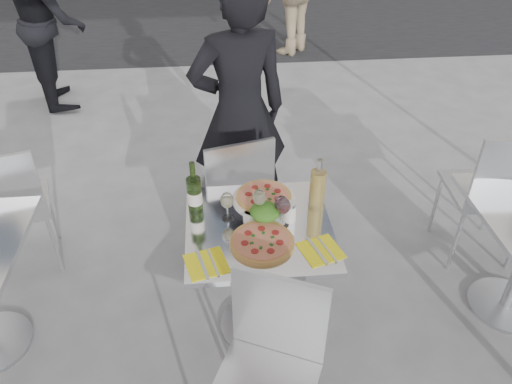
{
  "coord_description": "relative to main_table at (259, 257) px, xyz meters",
  "views": [
    {
      "loc": [
        -0.19,
        -1.89,
        2.34
      ],
      "look_at": [
        0.0,
        0.15,
        0.85
      ],
      "focal_mm": 35.0,
      "sensor_mm": 36.0,
      "label": 1
    }
  ],
  "objects": [
    {
      "name": "ground",
      "position": [
        0.0,
        0.0,
        -0.54
      ],
      "size": [
        80.0,
        80.0,
        0.0
      ],
      "primitive_type": "plane",
      "color": "slate"
    },
    {
      "name": "street_asphalt",
      "position": [
        0.0,
        6.5,
        -0.54
      ],
      "size": [
        24.0,
        5.0,
        0.0
      ],
      "primitive_type": "cube",
      "color": "black",
      "rests_on": "ground"
    },
    {
      "name": "main_table",
      "position": [
        0.0,
        0.0,
        0.0
      ],
      "size": [
        0.72,
        0.72,
        0.75
      ],
      "color": "#B7BABF",
      "rests_on": "ground"
    },
    {
      "name": "chair_far",
      "position": [
        -0.08,
        0.62,
        0.01
      ],
      "size": [
        0.51,
        0.52,
        0.92
      ],
      "rotation": [
        0.0,
        0.0,
        3.4
      ],
      "color": "silver",
      "rests_on": "ground"
    },
    {
      "name": "chair_near",
      "position": [
        -0.01,
        -0.62,
        0.0
      ],
      "size": [
        0.56,
        0.56,
        0.91
      ],
      "rotation": [
        0.0,
        0.0,
        -0.43
      ],
      "color": "silver",
      "rests_on": "ground"
    },
    {
      "name": "side_chair_lfar",
      "position": [
        -1.43,
        0.59,
        0.01
      ],
      "size": [
        0.52,
        0.53,
        0.93
      ],
      "rotation": [
        0.0,
        0.0,
        3.42
      ],
      "color": "silver",
      "rests_on": "ground"
    },
    {
      "name": "side_chair_rfar",
      "position": [
        1.48,
        0.42,
        0.05
      ],
      "size": [
        0.48,
        0.49,
        0.99
      ],
      "rotation": [
        0.0,
        0.0,
        3.08
      ],
      "color": "silver",
      "rests_on": "ground"
    },
    {
      "name": "woman_diner",
      "position": [
        -0.03,
        0.98,
        0.34
      ],
      "size": [
        0.72,
        0.55,
        1.76
      ],
      "primitive_type": "imported",
      "rotation": [
        0.0,
        0.0,
        3.36
      ],
      "color": "black",
      "rests_on": "ground"
    },
    {
      "name": "pedestrian_a",
      "position": [
        -1.75,
        3.2,
        0.31
      ],
      "size": [
        0.87,
        0.99,
        1.69
      ],
      "primitive_type": "imported",
      "rotation": [
        0.0,
        0.0,
        1.9
      ],
      "color": "black",
      "rests_on": "ground"
    },
    {
      "name": "pizza_near",
      "position": [
        0.0,
        -0.13,
        0.22
      ],
      "size": [
        0.31,
        0.31,
        0.02
      ],
      "color": "tan",
      "rests_on": "main_table"
    },
    {
      "name": "pizza_far",
      "position": [
        0.05,
        0.21,
        0.23
      ],
      "size": [
        0.33,
        0.33,
        0.03
      ],
      "color": "white",
      "rests_on": "main_table"
    },
    {
      "name": "salad_plate",
      "position": [
        0.04,
        0.06,
        0.25
      ],
      "size": [
        0.22,
        0.22,
        0.09
      ],
      "color": "white",
      "rests_on": "main_table"
    },
    {
      "name": "wine_bottle",
      "position": [
        -0.31,
        0.15,
        0.32
      ],
      "size": [
        0.07,
        0.08,
        0.29
      ],
      "color": "#375720",
      "rests_on": "main_table"
    },
    {
      "name": "carafe",
      "position": [
        0.31,
        0.12,
        0.33
      ],
      "size": [
        0.08,
        0.08,
        0.29
      ],
      "color": "#D5B95B",
      "rests_on": "main_table"
    },
    {
      "name": "sugar_shaker",
      "position": [
        0.16,
        0.03,
        0.26
      ],
      "size": [
        0.06,
        0.06,
        0.11
      ],
      "color": "white",
      "rests_on": "main_table"
    },
    {
      "name": "wineglass_white_a",
      "position": [
        -0.15,
        0.08,
        0.32
      ],
      "size": [
        0.07,
        0.07,
        0.16
      ],
      "color": "white",
      "rests_on": "main_table"
    },
    {
      "name": "wineglass_white_b",
      "position": [
        0.01,
        0.08,
        0.32
      ],
      "size": [
        0.07,
        0.07,
        0.16
      ],
      "color": "white",
      "rests_on": "main_table"
    },
    {
      "name": "wineglass_red_a",
      "position": [
        0.12,
        0.0,
        0.32
      ],
      "size": [
        0.07,
        0.07,
        0.16
      ],
      "color": "white",
      "rests_on": "main_table"
    },
    {
      "name": "wineglass_red_b",
      "position": [
        0.11,
        0.02,
        0.32
      ],
      "size": [
        0.07,
        0.07,
        0.16
      ],
      "color": "white",
      "rests_on": "main_table"
    },
    {
      "name": "napkin_left",
      "position": [
        -0.26,
        -0.24,
        0.21
      ],
      "size": [
        0.22,
        0.22,
        0.01
      ],
      "rotation": [
        0.0,
        0.0,
        0.26
      ],
      "color": "#F5F315",
      "rests_on": "main_table"
    },
    {
      "name": "napkin_right",
      "position": [
        0.27,
        -0.2,
        0.21
      ],
      "size": [
        0.23,
        0.23,
        0.01
      ],
      "rotation": [
        0.0,
        0.0,
        0.3
      ],
      "color": "#F5F315",
      "rests_on": "main_table"
    }
  ]
}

